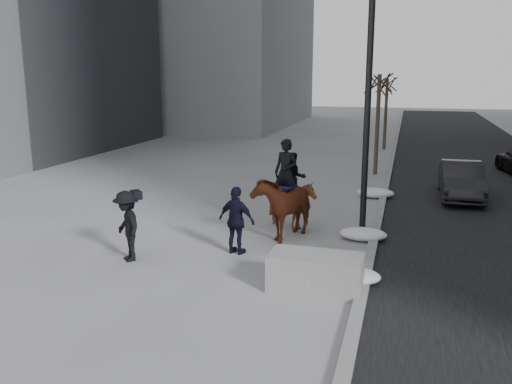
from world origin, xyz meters
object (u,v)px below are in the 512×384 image
(car_near, at_px, (461,180))
(mounted_left, at_px, (284,201))
(planter, at_px, (316,272))
(mounted_right, at_px, (292,198))

(car_near, relative_size, mounted_left, 1.48)
(planter, relative_size, mounted_left, 0.72)
(mounted_right, bearing_deg, mounted_left, -94.00)
(planter, height_order, mounted_right, mounted_right)
(mounted_left, bearing_deg, car_near, 50.39)
(planter, bearing_deg, mounted_right, 108.10)
(planter, height_order, car_near, car_near)
(car_near, xyz_separation_m, mounted_left, (-5.22, -6.31, 0.35))
(planter, distance_m, car_near, 10.60)
(car_near, bearing_deg, mounted_right, -133.52)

